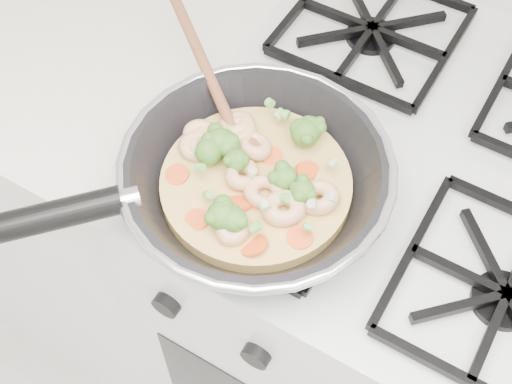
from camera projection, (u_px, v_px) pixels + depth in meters
The scene contains 3 objects.
stove at pixel (377, 302), 1.23m from camera, with size 0.60×0.60×0.92m.
counter_left at pixel (35, 129), 1.47m from camera, with size 1.00×0.60×0.90m.
skillet at pixel (250, 177), 0.78m from camera, with size 0.40×0.44×0.10m.
Camera 1 is at (0.08, 1.13, 1.59)m, focal length 48.46 mm.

